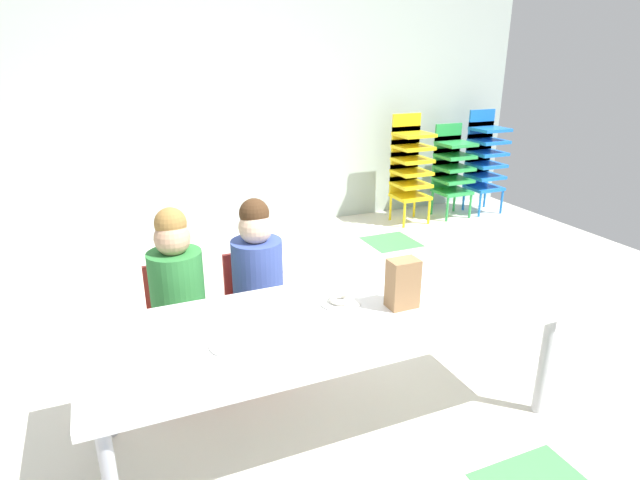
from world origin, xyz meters
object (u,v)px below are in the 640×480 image
(paper_bag_brown, at_px, (403,283))
(kid_chair_green_stack, at_px, (452,166))
(seated_child_middle_seat, at_px, (257,269))
(kid_chair_yellow_stack, at_px, (410,164))
(craft_table, at_px, (332,324))
(donut_powdered_on_plate, at_px, (340,299))
(kid_chair_blue_stack, at_px, (484,157))
(paper_plate_center_table, at_px, (233,345))
(seated_child_near_camera, at_px, (176,281))
(paper_plate_near_edge, at_px, (340,302))

(paper_bag_brown, bearing_deg, kid_chair_green_stack, 49.78)
(seated_child_middle_seat, height_order, paper_bag_brown, seated_child_middle_seat)
(seated_child_middle_seat, relative_size, kid_chair_yellow_stack, 0.88)
(craft_table, bearing_deg, kid_chair_yellow_stack, 51.75)
(donut_powdered_on_plate, bearing_deg, seated_child_middle_seat, 114.50)
(kid_chair_blue_stack, bearing_deg, craft_table, -139.05)
(kid_chair_yellow_stack, relative_size, kid_chair_green_stack, 1.13)
(paper_bag_brown, distance_m, paper_plate_center_table, 0.77)
(donut_powdered_on_plate, bearing_deg, kid_chair_yellow_stack, 51.90)
(paper_bag_brown, bearing_deg, donut_powdered_on_plate, 150.61)
(seated_child_near_camera, xyz_separation_m, paper_bag_brown, (0.87, -0.64, 0.10))
(craft_table, height_order, paper_plate_near_edge, paper_plate_near_edge)
(kid_chair_green_stack, bearing_deg, craft_table, -134.70)
(paper_plate_center_table, distance_m, donut_powdered_on_plate, 0.55)
(kid_chair_green_stack, bearing_deg, paper_plate_center_table, -138.69)
(kid_chair_blue_stack, height_order, paper_bag_brown, kid_chair_blue_stack)
(craft_table, xyz_separation_m, kid_chair_yellow_stack, (1.94, 2.46, 0.07))
(kid_chair_blue_stack, relative_size, paper_plate_center_table, 5.78)
(donut_powdered_on_plate, bearing_deg, seated_child_near_camera, 141.29)
(seated_child_middle_seat, relative_size, paper_bag_brown, 4.17)
(paper_plate_near_edge, bearing_deg, paper_plate_center_table, -162.97)
(paper_plate_center_table, height_order, donut_powdered_on_plate, donut_powdered_on_plate)
(seated_child_near_camera, distance_m, paper_plate_center_table, 0.68)
(kid_chair_blue_stack, xyz_separation_m, paper_plate_near_edge, (-2.75, -2.37, -0.03))
(paper_plate_near_edge, bearing_deg, paper_bag_brown, -29.39)
(seated_child_near_camera, bearing_deg, paper_bag_brown, -36.39)
(kid_chair_yellow_stack, relative_size, donut_powdered_on_plate, 10.09)
(kid_chair_yellow_stack, bearing_deg, seated_child_near_camera, -143.29)
(kid_chair_yellow_stack, distance_m, donut_powdered_on_plate, 3.01)
(kid_chair_yellow_stack, height_order, donut_powdered_on_plate, kid_chair_yellow_stack)
(paper_bag_brown, bearing_deg, kid_chair_yellow_stack, 57.05)
(paper_plate_center_table, bearing_deg, craft_table, 9.19)
(seated_child_near_camera, xyz_separation_m, kid_chair_green_stack, (2.98, 1.86, -0.04))
(craft_table, relative_size, paper_plate_near_edge, 11.20)
(kid_chair_yellow_stack, distance_m, paper_bag_brown, 2.98)
(paper_plate_near_edge, bearing_deg, seated_child_middle_seat, 114.50)
(kid_chair_yellow_stack, height_order, kid_chair_green_stack, kid_chair_yellow_stack)
(seated_child_middle_seat, bearing_deg, craft_table, -75.82)
(kid_chair_yellow_stack, bearing_deg, craft_table, -128.25)
(kid_chair_blue_stack, relative_size, donut_powdered_on_plate, 10.09)
(paper_plate_near_edge, relative_size, donut_powdered_on_plate, 1.75)
(seated_child_near_camera, relative_size, donut_powdered_on_plate, 8.90)
(paper_plate_near_edge, bearing_deg, donut_powdered_on_plate, 0.00)
(craft_table, relative_size, kid_chair_green_stack, 2.19)
(kid_chair_blue_stack, relative_size, paper_bag_brown, 4.73)
(kid_chair_green_stack, height_order, donut_powdered_on_plate, kid_chair_green_stack)
(craft_table, height_order, kid_chair_yellow_stack, kid_chair_yellow_stack)
(kid_chair_green_stack, bearing_deg, paper_plate_near_edge, -134.79)
(seated_child_middle_seat, height_order, paper_plate_near_edge, seated_child_middle_seat)
(paper_bag_brown, bearing_deg, paper_plate_center_table, -177.84)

